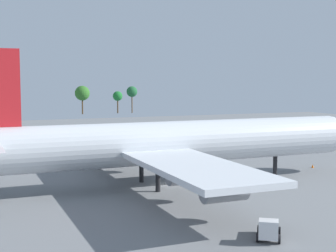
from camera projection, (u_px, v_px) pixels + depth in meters
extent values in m
plane|color=slate|center=(168.00, 185.00, 73.07)|extent=(263.21, 263.21, 0.00)
cylinder|color=silver|center=(168.00, 143.00, 72.48)|extent=(59.98, 6.37, 6.37)
sphere|color=silver|center=(328.00, 134.00, 83.94)|extent=(6.24, 6.24, 6.24)
cube|color=silver|center=(193.00, 167.00, 57.63)|extent=(10.20, 26.16, 0.70)
cube|color=silver|center=(119.00, 139.00, 85.20)|extent=(10.20, 26.16, 0.70)
cylinder|color=gray|center=(187.00, 174.00, 61.78)|extent=(5.09, 2.67, 2.67)
cylinder|color=gray|center=(224.00, 190.00, 52.88)|extent=(5.09, 2.67, 2.67)
cylinder|color=gray|center=(132.00, 151.00, 82.13)|extent=(5.09, 2.67, 2.67)
cylinder|color=gray|center=(116.00, 144.00, 91.03)|extent=(5.09, 2.67, 2.67)
cylinder|color=black|center=(275.00, 166.00, 80.26)|extent=(0.70, 0.70, 3.24)
cylinder|color=black|center=(158.00, 180.00, 68.56)|extent=(0.70, 0.70, 3.24)
cylinder|color=black|center=(141.00, 172.00, 75.00)|extent=(0.70, 0.70, 3.24)
cube|color=silver|center=(269.00, 229.00, 46.83)|extent=(2.40, 2.32, 1.80)
cube|color=#232328|center=(269.00, 228.00, 48.87)|extent=(3.02, 3.20, 0.90)
cylinder|color=black|center=(258.00, 238.00, 47.16)|extent=(0.74, 0.89, 0.89)
cylinder|color=black|center=(279.00, 239.00, 46.70)|extent=(0.74, 0.89, 0.89)
cylinder|color=black|center=(259.00, 230.00, 49.64)|extent=(0.74, 0.89, 0.89)
cylinder|color=black|center=(279.00, 231.00, 49.19)|extent=(0.74, 0.89, 0.89)
cone|color=orange|center=(313.00, 166.00, 87.43)|extent=(0.44, 0.44, 0.63)
cylinder|color=#51381E|center=(3.00, 104.00, 213.02)|extent=(0.81, 0.81, 10.96)
sphere|color=#235F31|center=(3.00, 89.00, 212.40)|extent=(4.08, 4.08, 4.08)
cylinder|color=#51381E|center=(82.00, 106.00, 226.55)|extent=(0.65, 0.65, 7.75)
sphere|color=#316C25|center=(82.00, 93.00, 226.00)|extent=(6.89, 6.89, 6.89)
cylinder|color=#51381E|center=(118.00, 106.00, 233.13)|extent=(0.64, 0.64, 6.88)
sphere|color=#1D702B|center=(118.00, 96.00, 232.68)|extent=(4.62, 4.62, 4.62)
cylinder|color=#51381E|center=(132.00, 104.00, 235.80)|extent=(0.52, 0.52, 8.76)
sphere|color=#215F32|center=(132.00, 92.00, 235.24)|extent=(5.21, 5.21, 5.21)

